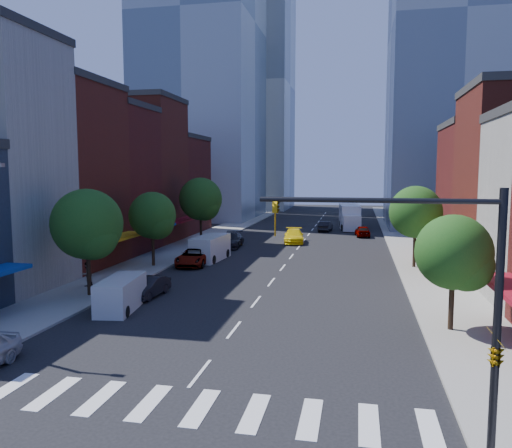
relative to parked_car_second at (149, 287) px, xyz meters
The scene contains 29 objects.
ground 14.03m from the parked_car_second, 57.65° to the right, with size 220.00×220.00×0.00m, color black.
sidewalk_left 28.61m from the parked_car_second, 100.07° to the left, with size 5.00×120.00×0.15m, color gray.
sidewalk_right 34.54m from the parked_car_second, 54.62° to the left, with size 5.00×120.00×0.15m, color gray.
crosswalk 16.64m from the parked_car_second, 63.19° to the right, with size 19.00×3.00×0.01m, color silver.
bldg_left_2 17.63m from the parked_car_second, 147.32° to the left, with size 12.00×9.00×16.00m, color #5C1E15.
bldg_left_3 22.87m from the parked_car_second, 128.19° to the left, with size 12.00×8.00×15.00m, color #511714.
bldg_left_4 30.03m from the parked_car_second, 117.75° to the left, with size 12.00×9.00×17.00m, color #5C1E15.
bldg_left_5 38.11m from the parked_car_second, 111.01° to the left, with size 12.00×10.00×13.00m, color #511714.
bldg_right_3 36.57m from the parked_car_second, 37.87° to the left, with size 12.00×10.00×13.00m, color #511714.
tower_nw 69.07m from the parked_car_second, 104.00° to the left, with size 20.00×22.00×70.00m, color #8C99A8.
tower_ne 64.28m from the parked_car_second, 61.27° to the left, with size 18.00×20.00×60.00m, color #9EA5AD.
tower_far_e 88.83m from the parked_car_second, 66.70° to the left, with size 22.00×22.00×80.00m, color #8C99A8.
tower_far_w 88.16m from the parked_car_second, 97.20° to the left, with size 18.00×18.00×56.00m, color #9EA5AD.
traffic_signal 24.15m from the parked_car_second, 43.13° to the right, with size 7.24×2.24×8.00m.
tree_left_near 5.76m from the parked_car_second, 166.58° to the right, with size 4.80×4.80×7.30m.
tree_left_mid 11.46m from the parked_car_second, 110.89° to the left, with size 4.20×4.20×6.65m.
tree_left_far 24.80m from the parked_car_second, 99.08° to the left, with size 5.00×5.00×7.75m.
tree_right_near 19.86m from the parked_car_second, 11.56° to the right, with size 4.00×4.00×6.20m.
tree_right_far 24.14m from the parked_car_second, 36.33° to the left, with size 4.60×4.60×7.20m.
parked_car_second is the anchor object (origin of this frame).
parked_car_third 11.72m from the parked_car_second, 93.55° to the left, with size 2.52×5.46×1.52m, color #999999.
parked_car_rear 23.03m from the parked_car_second, 90.12° to the left, with size 2.28×5.62×1.63m, color black.
cargo_van_near 3.50m from the parked_car_second, 96.24° to the right, with size 2.49×4.93×2.01m.
cargo_van_far 14.53m from the parked_car_second, 90.05° to the left, with size 2.70×5.77×2.39m.
taxi 28.72m from the parked_car_second, 76.92° to the left, with size 2.31×5.67×1.65m, color yellow.
traffic_car_oncoming 41.63m from the parked_car_second, 76.81° to the left, with size 1.51×4.34×1.43m, color black.
traffic_car_far 38.42m from the parked_car_second, 67.52° to the left, with size 1.75×4.34×1.48m, color #999999.
box_truck 45.93m from the parked_car_second, 73.72° to the left, with size 3.48×9.17×3.61m.
pedestrian_far 5.77m from the parked_car_second, 164.60° to the left, with size 0.88×0.68×1.80m, color #999999.
Camera 1 is at (6.46, -19.65, 8.61)m, focal length 35.00 mm.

